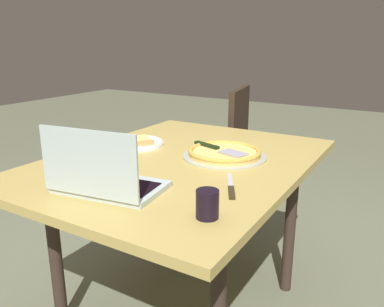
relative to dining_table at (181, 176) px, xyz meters
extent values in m
plane|color=#676C54|center=(0.00, 0.00, -0.65)|extent=(12.00, 12.00, 0.00)
cube|color=tan|center=(0.00, 0.00, 0.06)|extent=(1.31, 0.99, 0.03)
cylinder|color=#31241E|center=(-0.38, -0.38, -0.30)|extent=(0.05, 0.05, 0.69)
cylinder|color=#31241E|center=(0.38, -0.38, -0.30)|extent=(0.05, 0.05, 0.69)
cylinder|color=#31241E|center=(-0.38, 0.38, -0.30)|extent=(0.05, 0.05, 0.69)
cube|color=#B0C1C1|center=(0.40, -0.01, 0.08)|extent=(0.26, 0.37, 0.02)
cube|color=black|center=(0.40, -0.01, 0.09)|extent=(0.18, 0.32, 0.00)
cube|color=#B0C1C1|center=(0.52, 0.00, 0.20)|extent=(0.06, 0.34, 0.21)
cube|color=#97BAF4|center=(0.51, 0.00, 0.20)|extent=(0.05, 0.31, 0.19)
cylinder|color=white|center=(-0.08, -0.29, 0.08)|extent=(0.24, 0.24, 0.01)
torus|color=silver|center=(-0.08, -0.29, 0.09)|extent=(0.23, 0.23, 0.01)
cube|color=#F5CF6A|center=(-0.08, -0.29, 0.10)|extent=(0.17, 0.17, 0.02)
cube|color=tan|center=(-0.04, -0.24, 0.10)|extent=(0.10, 0.08, 0.03)
cylinder|color=#A2A89A|center=(-0.13, 0.14, 0.08)|extent=(0.36, 0.36, 0.01)
cylinder|color=#E8BA63|center=(-0.13, 0.14, 0.09)|extent=(0.31, 0.31, 0.02)
torus|color=gold|center=(-0.13, 0.14, 0.10)|extent=(0.31, 0.31, 0.02)
cube|color=#A8A6BE|center=(-0.11, 0.19, 0.10)|extent=(0.10, 0.13, 0.00)
cube|color=black|center=(-0.16, 0.04, 0.10)|extent=(0.06, 0.14, 0.01)
cube|color=#BEB8BD|center=(0.15, 0.30, 0.08)|extent=(0.17, 0.10, 0.00)
cube|color=#2D2415|center=(0.24, 0.35, 0.08)|extent=(0.10, 0.06, 0.01)
cylinder|color=black|center=(0.43, 0.36, 0.11)|extent=(0.07, 0.07, 0.08)
cylinder|color=#522E12|center=(0.43, 0.36, 0.14)|extent=(0.06, 0.06, 0.00)
cube|color=black|center=(-0.92, -0.37, -0.21)|extent=(0.53, 0.53, 0.04)
cube|color=black|center=(-0.96, -0.16, 0.03)|extent=(0.43, 0.12, 0.45)
cylinder|color=black|center=(-1.08, -0.61, -0.44)|extent=(0.03, 0.03, 0.42)
cylinder|color=black|center=(-0.68, -0.53, -0.44)|extent=(0.03, 0.03, 0.42)
cylinder|color=black|center=(-1.16, -0.21, -0.44)|extent=(0.03, 0.03, 0.42)
cylinder|color=black|center=(-0.76, -0.13, -0.44)|extent=(0.03, 0.03, 0.42)
camera|label=1|loc=(1.31, 0.84, 0.56)|focal=36.27mm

